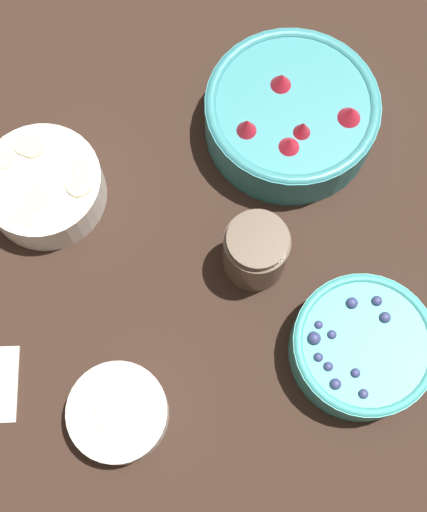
% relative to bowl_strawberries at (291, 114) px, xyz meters
% --- Properties ---
extents(ground_plane, '(4.00, 4.00, 0.00)m').
position_rel_bowl_strawberries_xyz_m(ground_plane, '(0.17, 0.20, -0.04)').
color(ground_plane, black).
extents(bowl_strawberries, '(0.22, 0.22, 0.09)m').
position_rel_bowl_strawberries_xyz_m(bowl_strawberries, '(0.00, 0.00, 0.00)').
color(bowl_strawberries, teal).
rests_on(bowl_strawberries, ground_plane).
extents(bowl_blueberries, '(0.17, 0.17, 0.06)m').
position_rel_bowl_strawberries_xyz_m(bowl_blueberries, '(0.02, 0.31, -0.01)').
color(bowl_blueberries, teal).
rests_on(bowl_blueberries, ground_plane).
extents(bowl_bananas, '(0.15, 0.15, 0.06)m').
position_rel_bowl_strawberries_xyz_m(bowl_bananas, '(0.33, -0.00, -0.01)').
color(bowl_bananas, white).
rests_on(bowl_bananas, ground_plane).
extents(bowl_cream, '(0.11, 0.11, 0.05)m').
position_rel_bowl_strawberries_xyz_m(bowl_cream, '(0.31, 0.29, -0.02)').
color(bowl_cream, silver).
rests_on(bowl_cream, ground_plane).
extents(jar_chocolate, '(0.08, 0.08, 0.09)m').
position_rel_bowl_strawberries_xyz_m(jar_chocolate, '(0.10, 0.16, 0.00)').
color(jar_chocolate, brown).
rests_on(jar_chocolate, ground_plane).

